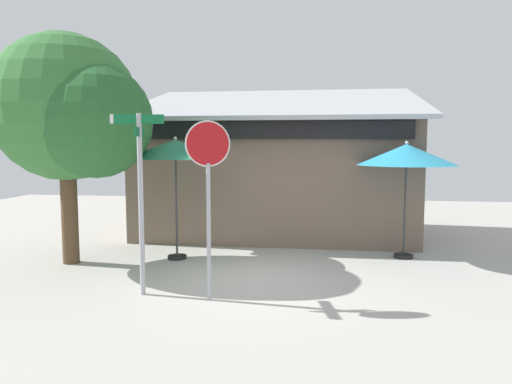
{
  "coord_description": "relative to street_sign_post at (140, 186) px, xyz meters",
  "views": [
    {
      "loc": [
        1.51,
        -9.2,
        2.65
      ],
      "look_at": [
        0.05,
        1.2,
        1.6
      ],
      "focal_mm": 33.09,
      "sensor_mm": 36.0,
      "label": 1
    }
  ],
  "objects": [
    {
      "name": "shade_tree",
      "position": [
        -2.19,
        1.82,
        1.42
      ],
      "size": [
        3.68,
        3.2,
        5.07
      ],
      "color": "brown",
      "rests_on": "ground"
    },
    {
      "name": "ground_plane",
      "position": [
        1.62,
        1.39,
        -1.99
      ],
      "size": [
        28.0,
        28.0,
        0.1
      ],
      "primitive_type": "cube",
      "color": "#ADA8A0"
    },
    {
      "name": "street_sign_post",
      "position": [
        0.0,
        0.0,
        0.0
      ],
      "size": [
        0.9,
        0.84,
        3.19
      ],
      "color": "#A8AAB2",
      "rests_on": "ground"
    },
    {
      "name": "cafe_building",
      "position": [
        1.79,
        6.29,
        -0.16
      ],
      "size": [
        8.19,
        5.02,
        4.52
      ],
      "color": "#705B4C",
      "rests_on": "ground"
    },
    {
      "name": "patio_umbrella_teal_center",
      "position": [
        5.07,
        3.49,
        0.47
      ],
      "size": [
        2.27,
        2.27,
        2.74
      ],
      "color": "black",
      "rests_on": "ground"
    },
    {
      "name": "patio_umbrella_forest_green_left",
      "position": [
        -0.2,
        2.64,
        0.59
      ],
      "size": [
        2.38,
        2.38,
        2.84
      ],
      "color": "black",
      "rests_on": "ground"
    },
    {
      "name": "stop_sign",
      "position": [
        1.24,
        -0.12,
        0.18
      ],
      "size": [
        0.69,
        0.36,
        3.06
      ],
      "color": "#A8AAB2",
      "rests_on": "ground"
    }
  ]
}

